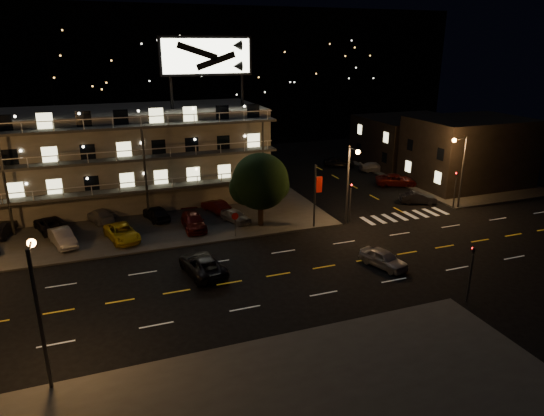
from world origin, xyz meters
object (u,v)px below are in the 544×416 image
object	(u,v)px
lot_car_2	(122,233)
lot_car_7	(99,215)
lot_car_4	(236,216)
side_car_0	(418,198)
tree	(260,183)
road_car_west	(202,265)
road_car_east	(384,259)

from	to	relation	value
lot_car_2	lot_car_7	xyz separation A→B (m)	(-1.82, 5.96, -0.06)
lot_car_4	side_car_0	distance (m)	21.26
lot_car_2	tree	bearing A→B (deg)	-16.47
tree	lot_car_4	world-z (taller)	tree
tree	road_car_west	size ratio (longest dim) A/B	1.32
lot_car_2	side_car_0	size ratio (longest dim) A/B	1.23
road_car_east	road_car_west	world-z (taller)	road_car_west
road_car_east	tree	bearing A→B (deg)	99.63
lot_car_2	road_car_west	distance (m)	10.57
tree	road_car_east	size ratio (longest dim) A/B	1.72
lot_car_7	road_car_east	distance (m)	28.54
tree	lot_car_7	distance (m)	16.81
lot_car_7	side_car_0	bearing A→B (deg)	147.40
lot_car_4	lot_car_7	size ratio (longest dim) A/B	0.85
lot_car_7	road_car_west	size ratio (longest dim) A/B	0.79
side_car_0	road_car_west	size ratio (longest dim) A/B	0.74
tree	lot_car_4	distance (m)	4.55
lot_car_2	side_car_0	xyz separation A→B (m)	(32.33, -0.16, -0.17)
lot_car_2	lot_car_4	size ratio (longest dim) A/B	1.35
road_car_west	lot_car_4	bearing A→B (deg)	-127.90
side_car_0	road_car_east	size ratio (longest dim) A/B	0.96
lot_car_2	side_car_0	world-z (taller)	lot_car_2
lot_car_7	side_car_0	xyz separation A→B (m)	(34.15, -6.12, -0.11)
tree	road_car_west	xyz separation A→B (m)	(-7.70, -8.33, -3.70)
lot_car_4	road_car_west	bearing A→B (deg)	-141.11
lot_car_2	road_car_east	xyz separation A→B (m)	(19.53, -12.98, -0.12)
tree	lot_car_7	size ratio (longest dim) A/B	1.67
side_car_0	road_car_west	distance (m)	28.31
lot_car_2	lot_car_4	bearing A→B (deg)	-8.24
side_car_0	road_car_west	bearing A→B (deg)	131.39
lot_car_2	side_car_0	distance (m)	32.33
tree	side_car_0	bearing A→B (deg)	1.69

